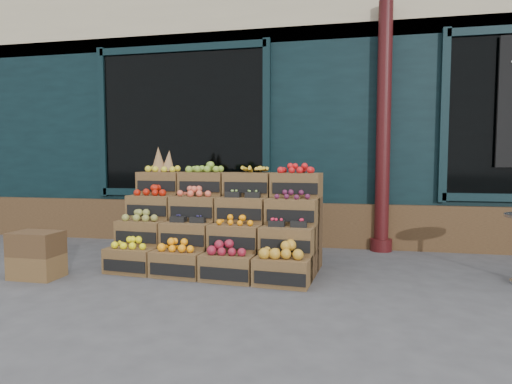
# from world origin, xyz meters

# --- Properties ---
(ground) EXTENTS (60.00, 60.00, 0.00)m
(ground) POSITION_xyz_m (0.00, 0.00, 0.00)
(ground) COLOR #424245
(ground) RESTS_ON ground
(shop_facade) EXTENTS (12.00, 6.24, 4.80)m
(shop_facade) POSITION_xyz_m (0.00, 5.11, 2.40)
(shop_facade) COLOR black
(shop_facade) RESTS_ON ground
(crate_display) EXTENTS (2.24, 1.23, 1.35)m
(crate_display) POSITION_xyz_m (-0.63, 0.77, 0.42)
(crate_display) COLOR brown
(crate_display) RESTS_ON ground
(spare_crates) EXTENTS (0.47, 0.33, 0.47)m
(spare_crates) POSITION_xyz_m (-2.31, -0.01, 0.23)
(spare_crates) COLOR brown
(spare_crates) RESTS_ON ground
(shopkeeper) EXTENTS (0.79, 0.63, 1.91)m
(shopkeeper) POSITION_xyz_m (-2.04, 2.68, 0.96)
(shopkeeper) COLOR #144723
(shopkeeper) RESTS_ON ground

